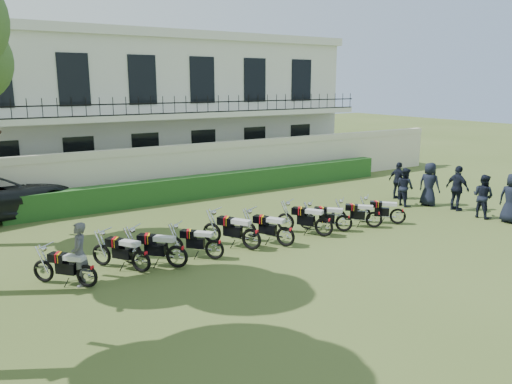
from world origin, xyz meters
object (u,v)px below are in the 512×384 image
Objects in this scene: motorcycle_0 at (87,270)px; motorcycle_9 at (398,212)px; officer_2 at (457,188)px; officer_4 at (405,187)px; motorcycle_8 at (374,216)px; motorcycle_3 at (215,245)px; inspector at (80,254)px; officer_1 at (483,196)px; officer_0 at (512,198)px; motorcycle_6 at (324,222)px; officer_3 at (429,184)px; motorcycle_5 at (286,232)px; motorcycle_7 at (344,219)px; motorcycle_2 at (177,251)px; motorcycle_4 at (252,234)px; officer_5 at (398,181)px; motorcycle_1 at (141,256)px.

motorcycle_0 is 1.05× the size of motorcycle_9.
officer_2 is 1.14× the size of officer_4.
motorcycle_8 is 3.85m from officer_4.
inspector is (-3.67, 0.19, 0.35)m from motorcycle_3.
officer_1 reaches higher than motorcycle_9.
motorcycle_9 is 0.82× the size of officer_1.
officer_0 is at bearing -50.77° from motorcycle_0.
motorcycle_6 is 0.97× the size of officer_3.
officer_1 is 0.91× the size of officer_3.
officer_2 reaches higher than motorcycle_0.
motorcycle_5 is 1.07× the size of officer_1.
motorcycle_0 is 0.78× the size of officer_0.
motorcycle_7 is (4.99, 0.08, -0.00)m from motorcycle_3.
motorcycle_9 is (2.26, -0.34, -0.01)m from motorcycle_7.
officer_3 is 1.14× the size of officer_4.
motorcycle_2 is 1.12× the size of motorcycle_9.
officer_2 is (-0.14, 2.15, -0.01)m from officer_0.
motorcycle_2 is at bearing 136.49° from motorcycle_7.
officer_0 reaches higher than inspector.
officer_2 is at bearing -42.34° from motorcycle_0.
officer_0 is at bearing -167.30° from officer_1.
officer_0 is at bearing -44.18° from motorcycle_4.
officer_5 is (4.14, 2.67, 0.36)m from motorcycle_8.
motorcycle_2 reaches higher than motorcycle_8.
motorcycle_5 is 8.39m from officer_5.
motorcycle_1 is 12.69m from officer_5.
motorcycle_2 is 1.12× the size of motorcycle_7.
motorcycle_9 is at bearing 103.27° from inspector.
motorcycle_6 is 6.53m from officer_3.
officer_2 is (8.38, 0.06, 0.41)m from motorcycle_5.
officer_2 is at bearing 104.53° from inspector.
motorcycle_7 is 2.28m from motorcycle_9.
motorcycle_4 is at bearing 81.28° from officer_3.
officer_4 is at bearing 44.76° from officer_3.
officer_3 is at bearing 17.78° from officer_2.
motorcycle_4 is (4.93, 0.24, 0.06)m from motorcycle_0.
motorcycle_0 is 14.18m from officer_5.
motorcycle_8 is at bearing -33.45° from motorcycle_4.
motorcycle_3 is at bearing 81.32° from officer_3.
motorcycle_2 is 5.24m from motorcycle_6.
motorcycle_2 reaches higher than motorcycle_5.
motorcycle_3 is 0.76× the size of motorcycle_4.
motorcycle_4 is at bearing 144.76° from motorcycle_6.
inspector is at bearing 105.81° from officer_4.
officer_1 is 1.20m from officer_2.
motorcycle_2 is at bearing 81.86° from officer_1.
motorcycle_0 is 9.79m from motorcycle_8.
motorcycle_2 is at bearing 99.70° from inspector.
officer_1 is at bearing 99.78° from inspector.
motorcycle_6 is at bearing 131.48° from motorcycle_8.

